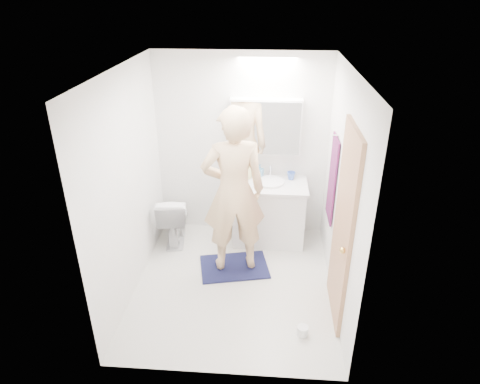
# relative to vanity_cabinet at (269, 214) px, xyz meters

# --- Properties ---
(floor) EXTENTS (2.50, 2.50, 0.00)m
(floor) POSITION_rel_vanity_cabinet_xyz_m (-0.38, -0.96, -0.39)
(floor) COLOR silver
(floor) RESTS_ON ground
(ceiling) EXTENTS (2.50, 2.50, 0.00)m
(ceiling) POSITION_rel_vanity_cabinet_xyz_m (-0.38, -0.96, 2.01)
(ceiling) COLOR white
(ceiling) RESTS_ON floor
(wall_back) EXTENTS (2.50, 0.00, 2.50)m
(wall_back) POSITION_rel_vanity_cabinet_xyz_m (-0.38, 0.29, 0.81)
(wall_back) COLOR white
(wall_back) RESTS_ON floor
(wall_front) EXTENTS (2.50, 0.00, 2.50)m
(wall_front) POSITION_rel_vanity_cabinet_xyz_m (-0.38, -2.21, 0.81)
(wall_front) COLOR white
(wall_front) RESTS_ON floor
(wall_left) EXTENTS (0.00, 2.50, 2.50)m
(wall_left) POSITION_rel_vanity_cabinet_xyz_m (-1.48, -0.96, 0.81)
(wall_left) COLOR white
(wall_left) RESTS_ON floor
(wall_right) EXTENTS (0.00, 2.50, 2.50)m
(wall_right) POSITION_rel_vanity_cabinet_xyz_m (0.72, -0.96, 0.81)
(wall_right) COLOR white
(wall_right) RESTS_ON floor
(vanity_cabinet) EXTENTS (0.90, 0.55, 0.78)m
(vanity_cabinet) POSITION_rel_vanity_cabinet_xyz_m (0.00, 0.00, 0.00)
(vanity_cabinet) COLOR white
(vanity_cabinet) RESTS_ON floor
(countertop) EXTENTS (0.95, 0.58, 0.04)m
(countertop) POSITION_rel_vanity_cabinet_xyz_m (0.00, -0.00, 0.41)
(countertop) COLOR silver
(countertop) RESTS_ON vanity_cabinet
(sink_basin) EXTENTS (0.36, 0.36, 0.03)m
(sink_basin) POSITION_rel_vanity_cabinet_xyz_m (0.00, 0.03, 0.45)
(sink_basin) COLOR white
(sink_basin) RESTS_ON countertop
(faucet) EXTENTS (0.02, 0.02, 0.16)m
(faucet) POSITION_rel_vanity_cabinet_xyz_m (0.00, 0.22, 0.51)
(faucet) COLOR white
(faucet) RESTS_ON countertop
(medicine_cabinet) EXTENTS (0.88, 0.14, 0.70)m
(medicine_cabinet) POSITION_rel_vanity_cabinet_xyz_m (-0.08, 0.21, 1.11)
(medicine_cabinet) COLOR white
(medicine_cabinet) RESTS_ON wall_back
(mirror_panel) EXTENTS (0.84, 0.01, 0.66)m
(mirror_panel) POSITION_rel_vanity_cabinet_xyz_m (-0.08, 0.13, 1.11)
(mirror_panel) COLOR silver
(mirror_panel) RESTS_ON medicine_cabinet
(toilet) EXTENTS (0.45, 0.70, 0.68)m
(toilet) POSITION_rel_vanity_cabinet_xyz_m (-1.24, -0.11, -0.05)
(toilet) COLOR white
(toilet) RESTS_ON floor
(bath_rug) EXTENTS (0.90, 0.71, 0.02)m
(bath_rug) POSITION_rel_vanity_cabinet_xyz_m (-0.40, -0.67, -0.38)
(bath_rug) COLOR #161E45
(bath_rug) RESTS_ON floor
(person) EXTENTS (0.80, 0.61, 1.96)m
(person) POSITION_rel_vanity_cabinet_xyz_m (-0.40, -0.67, 0.64)
(person) COLOR #DDB585
(person) RESTS_ON bath_rug
(door) EXTENTS (0.04, 0.80, 2.00)m
(door) POSITION_rel_vanity_cabinet_xyz_m (0.70, -1.31, 0.61)
(door) COLOR #AA7C55
(door) RESTS_ON wall_right
(door_knob) EXTENTS (0.06, 0.06, 0.06)m
(door_knob) POSITION_rel_vanity_cabinet_xyz_m (0.66, -1.61, 0.56)
(door_knob) COLOR gold
(door_knob) RESTS_ON door
(towel) EXTENTS (0.02, 0.42, 1.00)m
(towel) POSITION_rel_vanity_cabinet_xyz_m (0.70, -0.41, 0.71)
(towel) COLOR #111436
(towel) RESTS_ON wall_right
(towel_hook) EXTENTS (0.07, 0.02, 0.02)m
(towel_hook) POSITION_rel_vanity_cabinet_xyz_m (0.69, -0.41, 1.23)
(towel_hook) COLOR silver
(towel_hook) RESTS_ON wall_right
(soap_bottle_a) EXTENTS (0.11, 0.11, 0.21)m
(soap_bottle_a) POSITION_rel_vanity_cabinet_xyz_m (-0.28, 0.15, 0.53)
(soap_bottle_a) COLOR beige
(soap_bottle_a) RESTS_ON countertop
(soap_bottle_b) EXTENTS (0.10, 0.11, 0.18)m
(soap_bottle_b) POSITION_rel_vanity_cabinet_xyz_m (-0.14, 0.18, 0.52)
(soap_bottle_b) COLOR #5C9DC6
(soap_bottle_b) RESTS_ON countertop
(toothbrush_cup) EXTENTS (0.14, 0.14, 0.10)m
(toothbrush_cup) POSITION_rel_vanity_cabinet_xyz_m (0.27, 0.16, 0.48)
(toothbrush_cup) COLOR #436ACA
(toothbrush_cup) RESTS_ON countertop
(toilet_paper_roll) EXTENTS (0.11, 0.11, 0.10)m
(toilet_paper_roll) POSITION_rel_vanity_cabinet_xyz_m (0.36, -1.70, -0.34)
(toilet_paper_roll) COLOR white
(toilet_paper_roll) RESTS_ON floor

